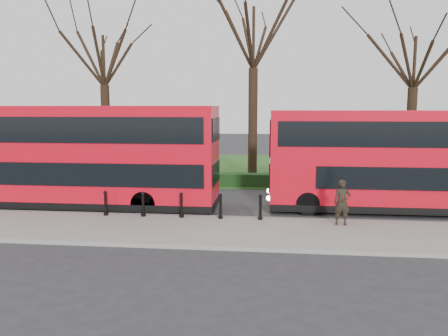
# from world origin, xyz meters

# --- Properties ---
(ground) EXTENTS (120.00, 120.00, 0.00)m
(ground) POSITION_xyz_m (0.00, 0.00, 0.00)
(ground) COLOR #28282B
(ground) RESTS_ON ground
(pavement) EXTENTS (60.00, 4.00, 0.15)m
(pavement) POSITION_xyz_m (0.00, -3.00, 0.07)
(pavement) COLOR gray
(pavement) RESTS_ON ground
(kerb) EXTENTS (60.00, 0.25, 0.16)m
(kerb) POSITION_xyz_m (0.00, -1.00, 0.07)
(kerb) COLOR slate
(kerb) RESTS_ON ground
(grass_verge) EXTENTS (60.00, 18.00, 0.06)m
(grass_verge) POSITION_xyz_m (0.00, 15.00, 0.03)
(grass_verge) COLOR #28521B
(grass_verge) RESTS_ON ground
(hedge) EXTENTS (60.00, 0.90, 0.80)m
(hedge) POSITION_xyz_m (0.00, 6.80, 0.40)
(hedge) COLOR black
(hedge) RESTS_ON ground
(yellow_line_outer) EXTENTS (60.00, 0.10, 0.01)m
(yellow_line_outer) POSITION_xyz_m (0.00, -0.70, 0.01)
(yellow_line_outer) COLOR yellow
(yellow_line_outer) RESTS_ON ground
(yellow_line_inner) EXTENTS (60.00, 0.10, 0.01)m
(yellow_line_inner) POSITION_xyz_m (0.00, -0.50, 0.01)
(yellow_line_inner) COLOR yellow
(yellow_line_inner) RESTS_ON ground
(tree_left) EXTENTS (7.20, 7.20, 11.25)m
(tree_left) POSITION_xyz_m (-8.00, 10.00, 8.18)
(tree_left) COLOR black
(tree_left) RESTS_ON ground
(tree_mid) EXTENTS (8.40, 8.40, 13.12)m
(tree_mid) POSITION_xyz_m (2.00, 10.00, 9.55)
(tree_mid) COLOR black
(tree_mid) RESTS_ON ground
(tree_right) EXTENTS (6.90, 6.90, 10.78)m
(tree_right) POSITION_xyz_m (12.00, 10.00, 7.83)
(tree_right) COLOR black
(tree_right) RESTS_ON ground
(bollard_row) EXTENTS (6.71, 0.15, 1.00)m
(bollard_row) POSITION_xyz_m (-0.45, -1.35, 0.65)
(bollard_row) COLOR black
(bollard_row) RESTS_ON pavement
(bus_lead) EXTENTS (11.97, 2.75, 4.76)m
(bus_lead) POSITION_xyz_m (-5.22, 0.57, 2.40)
(bus_lead) COLOR red
(bus_lead) RESTS_ON ground
(bus_rear) EXTENTS (11.47, 2.63, 4.56)m
(bus_rear) POSITION_xyz_m (8.90, 1.35, 2.30)
(bus_rear) COLOR red
(bus_rear) RESTS_ON ground
(pedestrian) EXTENTS (0.66, 0.44, 1.78)m
(pedestrian) POSITION_xyz_m (6.00, -1.84, 1.04)
(pedestrian) COLOR black
(pedestrian) RESTS_ON pavement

